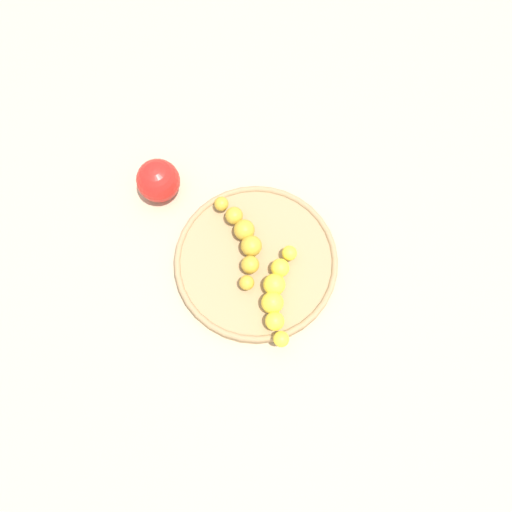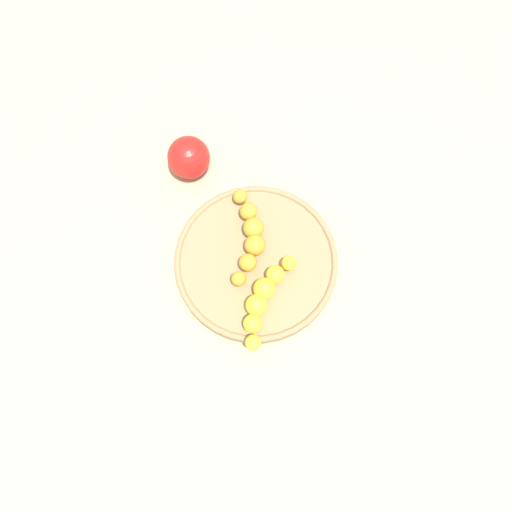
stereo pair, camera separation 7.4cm
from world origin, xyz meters
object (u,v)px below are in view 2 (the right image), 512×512
(apple_red, at_px, (189,158))
(banana_yellow, at_px, (264,298))
(banana_spotted, at_px, (249,236))
(fruit_bowl, at_px, (256,261))

(apple_red, bearing_deg, banana_yellow, 112.33)
(apple_red, bearing_deg, banana_spotted, 120.81)
(fruit_bowl, bearing_deg, banana_spotted, -76.32)
(banana_spotted, height_order, apple_red, apple_red)
(apple_red, bearing_deg, fruit_bowl, 117.96)
(fruit_bowl, xyz_separation_m, banana_yellow, (-0.01, 0.07, 0.02))
(banana_spotted, xyz_separation_m, apple_red, (0.09, -0.15, -0.00))
(fruit_bowl, distance_m, banana_spotted, 0.04)
(banana_yellow, xyz_separation_m, apple_red, (0.10, -0.25, -0.00))
(banana_spotted, bearing_deg, apple_red, 125.97)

